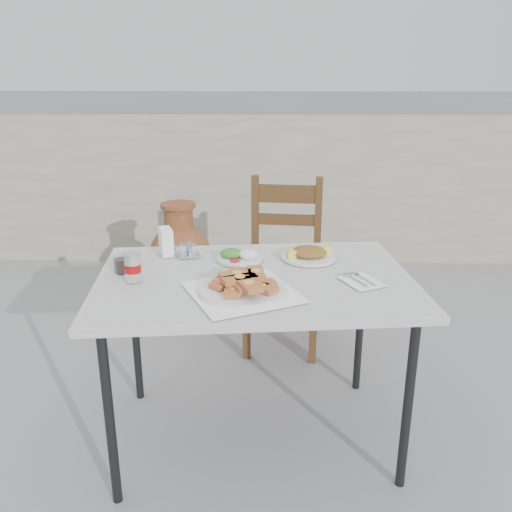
{
  "coord_description": "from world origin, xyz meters",
  "views": [
    {
      "loc": [
        -0.01,
        -1.97,
        1.56
      ],
      "look_at": [
        -0.05,
        0.11,
        0.84
      ],
      "focal_mm": 38.0,
      "sensor_mm": 36.0,
      "label": 1
    }
  ],
  "objects_px": {
    "cafe_table": "(255,288)",
    "pide_plate": "(243,284)",
    "napkin_holder": "(166,241)",
    "cola_glass": "(121,262)",
    "salad_rice_plate": "(239,256)",
    "terracotta_urn": "(181,264)",
    "condiment_caddy": "(189,252)",
    "soda_can": "(133,267)",
    "chair": "(284,262)",
    "salad_chopped_plate": "(309,254)"
  },
  "relations": [
    {
      "from": "salad_rice_plate",
      "to": "napkin_holder",
      "type": "xyz_separation_m",
      "value": [
        -0.33,
        0.07,
        0.04
      ]
    },
    {
      "from": "salad_rice_plate",
      "to": "condiment_caddy",
      "type": "height_order",
      "value": "condiment_caddy"
    },
    {
      "from": "pide_plate",
      "to": "condiment_caddy",
      "type": "bearing_deg",
      "value": 122.47
    },
    {
      "from": "napkin_holder",
      "to": "soda_can",
      "type": "bearing_deg",
      "value": -123.12
    },
    {
      "from": "cola_glass",
      "to": "terracotta_urn",
      "type": "relative_size",
      "value": 0.12
    },
    {
      "from": "salad_rice_plate",
      "to": "condiment_caddy",
      "type": "xyz_separation_m",
      "value": [
        -0.23,
        0.04,
        0.0
      ]
    },
    {
      "from": "salad_rice_plate",
      "to": "napkin_holder",
      "type": "distance_m",
      "value": 0.34
    },
    {
      "from": "soda_can",
      "to": "condiment_caddy",
      "type": "xyz_separation_m",
      "value": [
        0.18,
        0.3,
        -0.04
      ]
    },
    {
      "from": "condiment_caddy",
      "to": "chair",
      "type": "height_order",
      "value": "chair"
    },
    {
      "from": "salad_rice_plate",
      "to": "cafe_table",
      "type": "bearing_deg",
      "value": -69.75
    },
    {
      "from": "cafe_table",
      "to": "pide_plate",
      "type": "relative_size",
      "value": 2.71
    },
    {
      "from": "salad_chopped_plate",
      "to": "chair",
      "type": "height_order",
      "value": "chair"
    },
    {
      "from": "soda_can",
      "to": "napkin_holder",
      "type": "relative_size",
      "value": 0.96
    },
    {
      "from": "cola_glass",
      "to": "chair",
      "type": "xyz_separation_m",
      "value": [
        0.69,
        0.86,
        -0.3
      ]
    },
    {
      "from": "soda_can",
      "to": "chair",
      "type": "distance_m",
      "value": 1.19
    },
    {
      "from": "terracotta_urn",
      "to": "soda_can",
      "type": "bearing_deg",
      "value": -88.24
    },
    {
      "from": "salad_chopped_plate",
      "to": "napkin_holder",
      "type": "distance_m",
      "value": 0.64
    },
    {
      "from": "salad_chopped_plate",
      "to": "terracotta_urn",
      "type": "relative_size",
      "value": 0.32
    },
    {
      "from": "cafe_table",
      "to": "chair",
      "type": "height_order",
      "value": "chair"
    },
    {
      "from": "cafe_table",
      "to": "pide_plate",
      "type": "xyz_separation_m",
      "value": [
        -0.04,
        -0.17,
        0.09
      ]
    },
    {
      "from": "cafe_table",
      "to": "chair",
      "type": "relative_size",
      "value": 1.37
    },
    {
      "from": "cola_glass",
      "to": "condiment_caddy",
      "type": "relative_size",
      "value": 0.85
    },
    {
      "from": "salad_chopped_plate",
      "to": "chair",
      "type": "relative_size",
      "value": 0.25
    },
    {
      "from": "pide_plate",
      "to": "chair",
      "type": "height_order",
      "value": "chair"
    },
    {
      "from": "salad_rice_plate",
      "to": "terracotta_urn",
      "type": "distance_m",
      "value": 1.26
    },
    {
      "from": "cola_glass",
      "to": "chair",
      "type": "bearing_deg",
      "value": 51.3
    },
    {
      "from": "chair",
      "to": "napkin_holder",
      "type": "bearing_deg",
      "value": -124.46
    },
    {
      "from": "salad_rice_plate",
      "to": "napkin_holder",
      "type": "relative_size",
      "value": 1.68
    },
    {
      "from": "pide_plate",
      "to": "napkin_holder",
      "type": "distance_m",
      "value": 0.56
    },
    {
      "from": "salad_rice_plate",
      "to": "chair",
      "type": "height_order",
      "value": "chair"
    },
    {
      "from": "cola_glass",
      "to": "condiment_caddy",
      "type": "bearing_deg",
      "value": 38.28
    },
    {
      "from": "pide_plate",
      "to": "condiment_caddy",
      "type": "xyz_separation_m",
      "value": [
        -0.26,
        0.4,
        -0.01
      ]
    },
    {
      "from": "cafe_table",
      "to": "pide_plate",
      "type": "distance_m",
      "value": 0.2
    },
    {
      "from": "chair",
      "to": "salad_rice_plate",
      "type": "bearing_deg",
      "value": -101.02
    },
    {
      "from": "condiment_caddy",
      "to": "terracotta_urn",
      "type": "height_order",
      "value": "condiment_caddy"
    },
    {
      "from": "soda_can",
      "to": "chair",
      "type": "xyz_separation_m",
      "value": [
        0.62,
        0.96,
        -0.32
      ]
    },
    {
      "from": "soda_can",
      "to": "terracotta_urn",
      "type": "height_order",
      "value": "soda_can"
    },
    {
      "from": "salad_rice_plate",
      "to": "chair",
      "type": "distance_m",
      "value": 0.79
    },
    {
      "from": "pide_plate",
      "to": "terracotta_urn",
      "type": "xyz_separation_m",
      "value": [
        -0.48,
        1.46,
        -0.45
      ]
    },
    {
      "from": "soda_can",
      "to": "condiment_caddy",
      "type": "relative_size",
      "value": 1.06
    },
    {
      "from": "salad_rice_plate",
      "to": "soda_can",
      "type": "relative_size",
      "value": 1.74
    },
    {
      "from": "cafe_table",
      "to": "condiment_caddy",
      "type": "bearing_deg",
      "value": 142.08
    },
    {
      "from": "salad_rice_plate",
      "to": "chair",
      "type": "bearing_deg",
      "value": 72.88
    },
    {
      "from": "cafe_table",
      "to": "chair",
      "type": "xyz_separation_m",
      "value": [
        0.15,
        0.9,
        -0.21
      ]
    },
    {
      "from": "soda_can",
      "to": "cola_glass",
      "type": "relative_size",
      "value": 1.26
    },
    {
      "from": "cafe_table",
      "to": "soda_can",
      "type": "distance_m",
      "value": 0.49
    },
    {
      "from": "salad_chopped_plate",
      "to": "condiment_caddy",
      "type": "bearing_deg",
      "value": 178.81
    },
    {
      "from": "napkin_holder",
      "to": "chair",
      "type": "xyz_separation_m",
      "value": [
        0.55,
        0.64,
        -0.32
      ]
    },
    {
      "from": "salad_chopped_plate",
      "to": "condiment_caddy",
      "type": "relative_size",
      "value": 2.23
    },
    {
      "from": "napkin_holder",
      "to": "cola_glass",
      "type": "bearing_deg",
      "value": -143.31
    }
  ]
}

